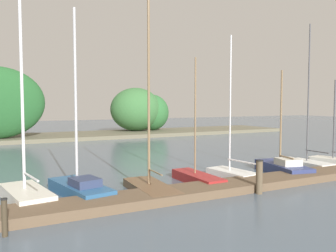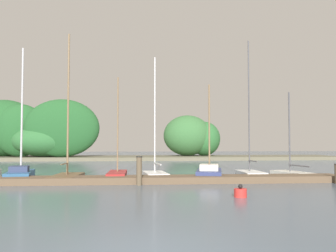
# 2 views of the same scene
# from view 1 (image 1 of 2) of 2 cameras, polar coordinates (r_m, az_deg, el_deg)

# --- Properties ---
(dock_pier) EXTENTS (21.76, 1.80, 0.35)m
(dock_pier) POSITION_cam_1_polar(r_m,az_deg,el_deg) (16.28, 12.29, -9.24)
(dock_pier) COLOR brown
(dock_pier) RESTS_ON ground
(far_shore) EXTENTS (50.77, 8.08, 7.54)m
(far_shore) POSITION_cam_1_polar(r_m,az_deg,el_deg) (39.32, -23.94, 2.22)
(far_shore) COLOR #66604C
(far_shore) RESTS_ON ground
(sailboat_0) EXTENTS (1.79, 3.73, 8.08)m
(sailboat_0) POSITION_cam_1_polar(r_m,az_deg,el_deg) (14.86, -22.16, -9.74)
(sailboat_0) COLOR silver
(sailboat_0) RESTS_ON ground
(sailboat_1) EXTENTS (1.97, 4.25, 7.66)m
(sailboat_1) POSITION_cam_1_polar(r_m,az_deg,el_deg) (15.14, -14.27, -9.38)
(sailboat_1) COLOR #285684
(sailboat_1) RESTS_ON ground
(sailboat_2) EXTENTS (1.55, 3.95, 8.26)m
(sailboat_2) POSITION_cam_1_polar(r_m,az_deg,el_deg) (15.15, -2.96, -9.39)
(sailboat_2) COLOR brown
(sailboat_2) RESTS_ON ground
(sailboat_3) EXTENTS (1.05, 3.63, 5.96)m
(sailboat_3) POSITION_cam_1_polar(r_m,az_deg,el_deg) (17.02, 4.57, -8.22)
(sailboat_3) COLOR maroon
(sailboat_3) RESTS_ON ground
(sailboat_4) EXTENTS (1.50, 3.44, 7.21)m
(sailboat_4) POSITION_cam_1_polar(r_m,az_deg,el_deg) (18.37, 10.13, -7.35)
(sailboat_4) COLOR white
(sailboat_4) RESTS_ON ground
(sailboat_5) EXTENTS (2.17, 4.09, 5.57)m
(sailboat_5) POSITION_cam_1_polar(r_m,az_deg,el_deg) (20.15, 17.99, -6.30)
(sailboat_5) COLOR navy
(sailboat_5) RESTS_ON ground
(sailboat_6) EXTENTS (1.22, 2.93, 8.38)m
(sailboat_6) POSITION_cam_1_polar(r_m,az_deg,el_deg) (22.35, 21.74, -5.46)
(sailboat_6) COLOR white
(sailboat_6) RESTS_ON ground
(sailboat_7) EXTENTS (1.84, 3.28, 5.26)m
(sailboat_7) POSITION_cam_1_polar(r_m,az_deg,el_deg) (24.53, 25.40, -4.94)
(sailboat_7) COLOR silver
(sailboat_7) RESTS_ON ground
(mooring_piling_0) EXTENTS (0.19, 0.19, 1.11)m
(mooring_piling_0) POSITION_cam_1_polar(r_m,az_deg,el_deg) (11.31, -25.02, -13.28)
(mooring_piling_0) COLOR #3D3323
(mooring_piling_0) RESTS_ON ground
(mooring_piling_1) EXTENTS (0.32, 0.32, 1.44)m
(mooring_piling_1) POSITION_cam_1_polar(r_m,az_deg,el_deg) (15.33, 14.60, -7.98)
(mooring_piling_1) COLOR brown
(mooring_piling_1) RESTS_ON ground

